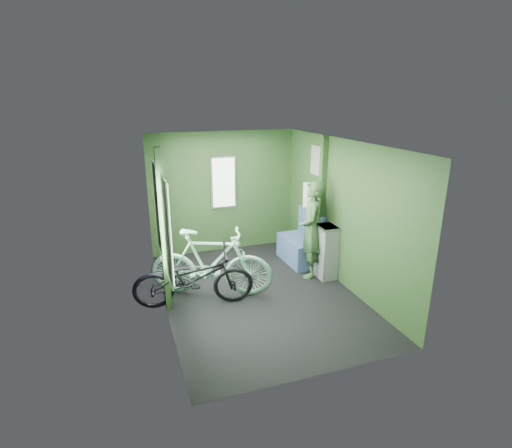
{
  "coord_description": "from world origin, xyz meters",
  "views": [
    {
      "loc": [
        -1.84,
        -5.22,
        2.92
      ],
      "look_at": [
        0.0,
        0.1,
        1.1
      ],
      "focal_mm": 28.0,
      "sensor_mm": 36.0,
      "label": 1
    }
  ],
  "objects": [
    {
      "name": "waste_box",
      "position": [
        1.26,
        0.2,
        0.45
      ],
      "size": [
        0.27,
        0.37,
        0.9
      ],
      "primitive_type": "cube",
      "color": "gray",
      "rests_on": "ground"
    },
    {
      "name": "passenger",
      "position": [
        1.05,
        0.36,
        0.82
      ],
      "size": [
        0.59,
        0.76,
        1.63
      ],
      "rotation": [
        0.0,
        0.0,
        -1.98
      ],
      "color": "#395D33",
      "rests_on": "ground"
    },
    {
      "name": "bicycle_black",
      "position": [
        -1.0,
        -0.06,
        0.0
      ],
      "size": [
        1.81,
        0.98,
        0.97
      ],
      "primitive_type": "imported",
      "rotation": [
        0.0,
        -0.14,
        1.41
      ],
      "color": "black",
      "rests_on": "ground"
    },
    {
      "name": "room",
      "position": [
        -0.04,
        0.04,
        1.44
      ],
      "size": [
        4.0,
        4.02,
        2.31
      ],
      "color": "black",
      "rests_on": "ground"
    },
    {
      "name": "bench_seat",
      "position": [
        1.15,
        0.93,
        0.28
      ],
      "size": [
        0.53,
        0.92,
        0.95
      ],
      "rotation": [
        0.0,
        0.0,
        0.03
      ],
      "color": "navy",
      "rests_on": "ground"
    },
    {
      "name": "bicycle_mint",
      "position": [
        -0.7,
        0.14,
        0.0
      ],
      "size": [
        1.98,
        1.39,
        1.19
      ],
      "primitive_type": "imported",
      "rotation": [
        0.0,
        -0.17,
        1.16
      ],
      "color": "#83C0A2",
      "rests_on": "ground"
    }
  ]
}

